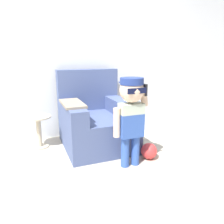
% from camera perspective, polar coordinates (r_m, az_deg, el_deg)
% --- Properties ---
extents(ground_plane, '(10.00, 10.00, 0.00)m').
position_cam_1_polar(ground_plane, '(3.04, -3.43, -9.80)').
color(ground_plane, '#BCB29E').
extents(wall_back, '(10.00, 0.05, 2.60)m').
position_cam_1_polar(wall_back, '(3.50, -7.83, 15.23)').
color(wall_back, silver).
rests_on(wall_back, ground_plane).
extents(armchair, '(0.93, 1.02, 1.05)m').
position_cam_1_polar(armchair, '(3.10, -4.37, -2.34)').
color(armchair, '#475684').
rests_on(armchair, ground_plane).
extents(person_child, '(0.42, 0.31, 1.02)m').
position_cam_1_polar(person_child, '(2.41, 4.99, 0.83)').
color(person_child, '#3356AD').
rests_on(person_child, ground_plane).
extents(side_table, '(0.35, 0.35, 0.45)m').
position_cam_1_polar(side_table, '(3.18, -18.58, -4.15)').
color(side_table, beige).
rests_on(side_table, ground_plane).
extents(toy_ball, '(0.20, 0.20, 0.20)m').
position_cam_1_polar(toy_ball, '(2.79, 9.65, -10.01)').
color(toy_ball, '#D13838').
rests_on(toy_ball, ground_plane).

